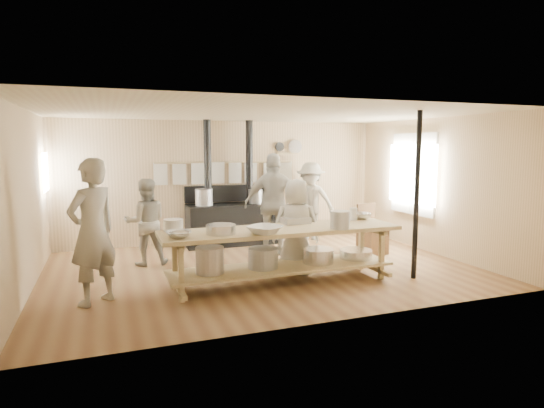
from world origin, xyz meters
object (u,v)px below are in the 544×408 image
cook_right (274,204)px  cook_by_window (311,201)px  prep_table (281,250)px  cook_center (296,227)px  stove (230,220)px  cook_left (146,222)px  chair (372,239)px  roasting_pan (295,220)px  cook_far_left (93,232)px

cook_right → cook_by_window: size_ratio=1.13×
cook_right → prep_table: bearing=92.5°
prep_table → cook_center: bearing=45.3°
stove → prep_table: bearing=-90.0°
stove → cook_left: bearing=-147.3°
cook_right → chair: size_ratio=2.03×
cook_left → chair: size_ratio=1.58×
cook_left → prep_table: bearing=134.4°
cook_center → cook_right: size_ratio=0.80×
prep_table → cook_left: (-1.80, 1.86, 0.24)m
prep_table → cook_right: size_ratio=1.86×
prep_table → cook_left: 2.60m
chair → cook_right: bearing=152.1°
stove → chair: (2.35, -1.80, -0.24)m
prep_table → chair: bearing=27.4°
stove → roasting_pan: 2.74m
cook_left → cook_center: 2.65m
cook_far_left → roasting_pan: 3.00m
prep_table → chair: size_ratio=3.77×
cook_by_window → chair: (0.55, -1.63, -0.57)m
cook_far_left → cook_right: size_ratio=0.99×
cook_center → chair: (1.93, 0.79, -0.50)m
cook_center → cook_by_window: (1.38, 2.42, 0.08)m
cook_center → roasting_pan: 0.16m
cook_left → roasting_pan: size_ratio=3.54×
cook_far_left → chair: (4.97, 1.17, -0.68)m
prep_table → cook_by_window: 3.39m
cook_center → cook_right: cook_right is taller
prep_table → cook_center: cook_center is taller
cook_by_window → roasting_pan: size_ratio=4.01×
cook_center → roasting_pan: (-0.05, -0.10, 0.12)m
cook_far_left → cook_right: 3.64m
cook_right → cook_by_window: (1.24, 1.03, -0.11)m
cook_far_left → cook_right: cook_right is taller
chair → cook_far_left: bearing=-176.1°
chair → cook_left: bearing=161.9°
stove → chair: bearing=-37.4°
stove → cook_center: stove is taller
stove → roasting_pan: bearing=-82.3°
prep_table → roasting_pan: bearing=42.0°
stove → cook_center: size_ratio=1.67×
chair → roasting_pan: chair is taller
roasting_pan → prep_table: bearing=-138.0°
chair → roasting_pan: 2.26m
prep_table → cook_far_left: (-2.62, 0.05, 0.44)m
cook_far_left → cook_center: (3.04, 0.38, -0.18)m
cook_right → cook_by_window: 1.62m
stove → prep_table: size_ratio=0.72×
prep_table → cook_left: size_ratio=2.38×
cook_right → chair: bearing=-178.8°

